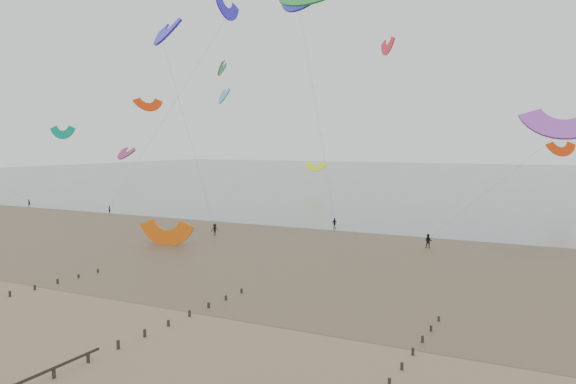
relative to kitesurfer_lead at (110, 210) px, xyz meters
The scene contains 6 objects.
ground 70.44m from the kitesurfer_lead, 45.16° to the right, with size 500.00×500.00×0.00m, color brown.
sea_and_shore 48.17m from the kitesurfer_lead, 18.83° to the right, with size 500.00×665.00×0.03m.
kitesurfer_lead is the anchor object (origin of this frame).
kitesurfers 76.73m from the kitesurfer_lead, ahead, with size 146.45×24.81×1.89m.
grounded_kite 38.46m from the kitesurfer_lead, 34.41° to the right, with size 6.75×3.54×5.15m, color #E25C0E, non-canonical shape.
kites_airborne 59.15m from the kitesurfer_lead, 36.06° to the left, with size 249.79×104.50×41.38m.
Camera 1 is at (30.84, -31.32, 13.90)m, focal length 35.00 mm.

